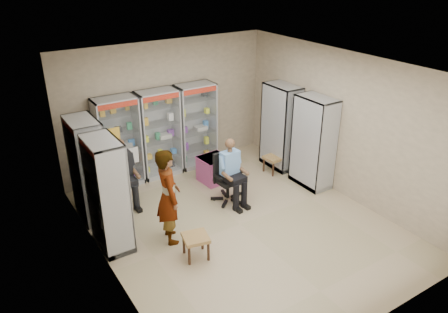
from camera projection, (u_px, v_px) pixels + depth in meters
floor at (240, 224)px, 8.29m from camera, size 6.00×6.00×0.00m
room_shell at (242, 128)px, 7.46m from camera, size 5.02×6.02×3.01m
cabinet_back_left at (118, 143)px, 9.32m from camera, size 0.90×0.50×2.00m
cabinet_back_mid at (159, 134)px, 9.78m from camera, size 0.90×0.50×2.00m
cabinet_back_right at (196, 126)px, 10.24m from camera, size 0.90×0.50×2.00m
cabinet_right_far at (281, 127)px, 10.18m from camera, size 0.90×0.50×2.00m
cabinet_right_near at (313, 142)px, 9.34m from camera, size 0.90×0.50×2.00m
cabinet_left_far at (88, 170)px, 8.15m from camera, size 0.90×0.50×2.00m
cabinet_left_near at (108, 195)px, 7.31m from camera, size 0.90×0.50×2.00m
wooden_chair at (122, 181)px, 8.86m from camera, size 0.42×0.42×0.94m
seated_customer at (122, 173)px, 8.74m from camera, size 0.44×0.60×1.34m
office_chair at (228, 178)px, 8.89m from camera, size 0.61×0.61×1.04m
seated_shopkeeper at (229, 173)px, 8.79m from camera, size 0.48×0.64×1.32m
pink_trunk at (214, 169)px, 9.77m from camera, size 0.65×0.63×0.58m
tea_glass at (216, 156)px, 9.60m from camera, size 0.07×0.07×0.11m
woven_stool_a at (273, 164)px, 10.20m from camera, size 0.43×0.43×0.40m
woven_stool_b at (196, 246)px, 7.32m from camera, size 0.49×0.49×0.41m
standing_man at (168, 196)px, 7.51m from camera, size 0.54×0.71×1.75m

